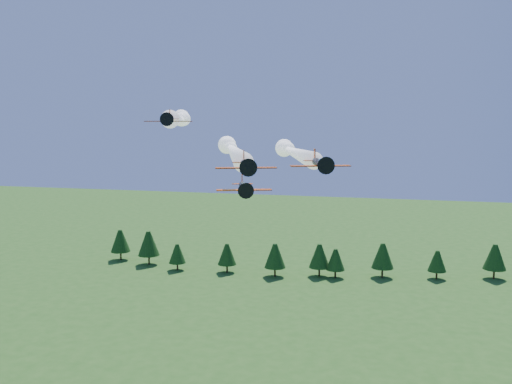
% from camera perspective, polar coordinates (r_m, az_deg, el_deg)
% --- Properties ---
extents(plane_lead, '(22.63, 54.63, 3.70)m').
position_cam_1_polar(plane_lead, '(98.64, -2.34, 4.19)').
color(plane_lead, black).
rests_on(plane_lead, ground).
extents(plane_left, '(21.73, 53.03, 3.70)m').
position_cam_1_polar(plane_left, '(108.33, -7.70, 7.24)').
color(plane_left, black).
rests_on(plane_left, ground).
extents(plane_right, '(19.29, 45.75, 3.70)m').
position_cam_1_polar(plane_right, '(103.87, 3.70, 4.02)').
color(plane_right, black).
rests_on(plane_right, ground).
extents(plane_slot, '(8.33, 9.30, 2.94)m').
position_cam_1_polar(plane_slot, '(85.78, -1.23, 0.48)').
color(plane_slot, black).
rests_on(plane_slot, ground).
extents(treeline, '(161.84, 21.74, 11.88)m').
position_cam_1_polar(treeline, '(189.77, 6.26, -6.29)').
color(treeline, '#382314').
rests_on(treeline, ground).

